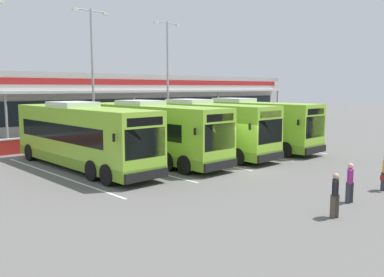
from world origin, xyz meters
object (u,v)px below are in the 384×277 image
Objects in this scene: coach_bus_left_centre at (150,132)px; coach_bus_right_centre at (243,125)px; pedestrian_in_dark_coat at (335,194)px; lamp_post_east at (168,70)px; pedestrian_child at (350,181)px; coach_bus_centre at (199,128)px; coach_bus_leftmost at (82,137)px; lamp_post_centre at (92,67)px.

coach_bus_left_centre and coach_bus_right_centre have the same top height.
lamp_post_east is at bearing 62.00° from pedestrian_in_dark_coat.
pedestrian_child is at bearing -114.26° from lamp_post_east.
coach_bus_right_centre is at bearing 55.68° from pedestrian_child.
coach_bus_right_centre is 12.77m from lamp_post_east.
coach_bus_centre reaches higher than pedestrian_in_dark_coat.
coach_bus_centre is 4.41m from coach_bus_right_centre.
coach_bus_left_centre is 7.51× the size of pedestrian_child.
coach_bus_right_centre is 15.02m from pedestrian_child.
lamp_post_east is (2.40, 11.70, 4.50)m from coach_bus_right_centre.
coach_bus_left_centre is 1.00× the size of coach_bus_centre.
pedestrian_child is (2.22, 0.51, 0.00)m from pedestrian_in_dark_coat.
coach_bus_leftmost is 8.40m from coach_bus_centre.
coach_bus_left_centre is at bearing 89.87° from pedestrian_child.
coach_bus_leftmost is at bearing 170.79° from coach_bus_left_centre.
pedestrian_in_dark_coat is 24.93m from lamp_post_centre.
lamp_post_east is (6.80, 11.31, 4.50)m from coach_bus_centre.
lamp_post_centre is (-1.94, 10.67, 4.50)m from coach_bus_centre.
coach_bus_right_centre is 16.76m from pedestrian_in_dark_coat.
coach_bus_right_centre reaches higher than pedestrian_in_dark_coat.
pedestrian_child is (-0.03, -13.07, -0.91)m from coach_bus_left_centre.
coach_bus_centre is 11.74m from lamp_post_centre.
lamp_post_east is at bearing 58.99° from coach_bus_centre.
coach_bus_leftmost is 4.37m from coach_bus_left_centre.
coach_bus_leftmost is 18.86m from lamp_post_east.
coach_bus_left_centre is at bearing 80.59° from pedestrian_in_dark_coat.
coach_bus_leftmost reaches higher than pedestrian_in_dark_coat.
lamp_post_centre is at bearing 84.85° from pedestrian_child.
pedestrian_in_dark_coat is 0.15× the size of lamp_post_east.
lamp_post_east reaches higher than coach_bus_centre.
pedestrian_child is (-8.45, -12.38, -0.91)m from coach_bus_right_centre.
coach_bus_leftmost is 7.51× the size of pedestrian_child.
pedestrian_in_dark_coat is 0.15× the size of lamp_post_centre.
coach_bus_centre is at bearing 174.91° from coach_bus_right_centre.
pedestrian_in_dark_coat is at bearing -99.41° from coach_bus_left_centre.
coach_bus_leftmost and coach_bus_right_centre have the same top height.
coach_bus_centre is at bearing -6.83° from coach_bus_leftmost.
coach_bus_right_centre is 13.52m from lamp_post_centre.
lamp_post_centre is (2.11, 23.44, 5.42)m from pedestrian_child.
coach_bus_centre is 7.51× the size of pedestrian_child.
coach_bus_centre is 14.71m from pedestrian_in_dark_coat.
pedestrian_in_dark_coat is at bearing -118.00° from lamp_post_east.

